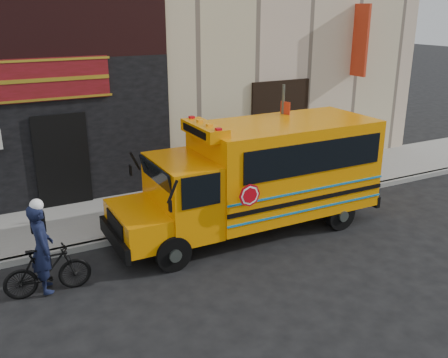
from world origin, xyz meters
name	(u,v)px	position (x,y,z in m)	size (l,w,h in m)	color
ground	(264,265)	(0.00, 0.00, 0.00)	(120.00, 120.00, 0.00)	black
curb	(212,220)	(0.00, 2.60, 0.07)	(40.00, 0.20, 0.15)	gray
sidewalk	(189,202)	(0.00, 4.10, 0.07)	(40.00, 3.00, 0.15)	gray
school_bus	(262,173)	(0.97, 1.68, 1.51)	(6.90, 2.42, 2.92)	black
sign_pole	(282,144)	(2.10, 2.52, 1.93)	(0.11, 0.30, 3.52)	#47504A
bicycle	(47,271)	(-4.41, 1.00, 0.50)	(0.47, 1.68, 1.01)	black
cyclist	(42,250)	(-4.44, 1.09, 0.92)	(0.67, 0.44, 1.84)	black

